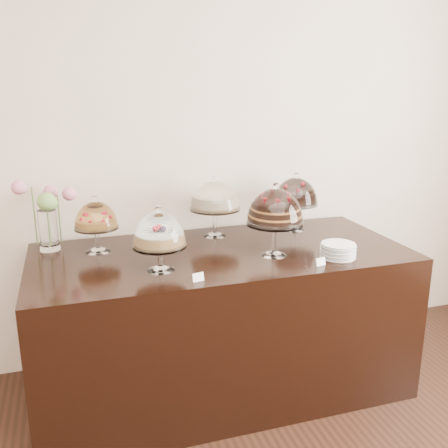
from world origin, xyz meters
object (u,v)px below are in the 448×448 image
object	(u,v)px
plate_stack	(338,251)
cake_stand_cheesecake	(215,198)
cake_stand_fruit_tart	(96,218)
cake_stand_dark_choco	(296,194)
display_counter	(222,320)
cake_stand_sugar_sponge	(159,232)
cake_stand_choco_layer	(275,209)
flower_vase	(47,213)

from	to	relation	value
plate_stack	cake_stand_cheesecake	bearing A→B (deg)	131.50
cake_stand_fruit_tart	cake_stand_dark_choco	bearing A→B (deg)	3.18
display_counter	cake_stand_fruit_tart	distance (m)	0.98
display_counter	cake_stand_dark_choco	size ratio (longest dim) A/B	5.63
cake_stand_cheesecake	cake_stand_dark_choco	xyz separation A→B (m)	(0.56, -0.02, -0.00)
cake_stand_sugar_sponge	plate_stack	distance (m)	1.02
display_counter	plate_stack	bearing A→B (deg)	-27.44
cake_stand_choco_layer	cake_stand_sugar_sponge	bearing A→B (deg)	-176.69
cake_stand_fruit_tart	plate_stack	world-z (taller)	cake_stand_fruit_tart
display_counter	cake_stand_sugar_sponge	distance (m)	0.80
plate_stack	cake_stand_choco_layer	bearing A→B (deg)	155.66
display_counter	plate_stack	xyz separation A→B (m)	(0.60, -0.31, 0.49)
flower_vase	plate_stack	world-z (taller)	flower_vase
cake_stand_sugar_sponge	cake_stand_fruit_tart	world-z (taller)	cake_stand_sugar_sponge
cake_stand_dark_choco	cake_stand_fruit_tart	size ratio (longest dim) A/B	1.16
cake_stand_cheesecake	cake_stand_dark_choco	bearing A→B (deg)	-2.02
cake_stand_sugar_sponge	flower_vase	distance (m)	0.77
flower_vase	cake_stand_fruit_tart	bearing A→B (deg)	-22.00
display_counter	cake_stand_choco_layer	size ratio (longest dim) A/B	5.15
cake_stand_sugar_sponge	cake_stand_choco_layer	bearing A→B (deg)	3.31
cake_stand_sugar_sponge	cake_stand_cheesecake	size ratio (longest dim) A/B	0.90
cake_stand_choco_layer	cake_stand_dark_choco	world-z (taller)	cake_stand_choco_layer
cake_stand_choco_layer	cake_stand_dark_choco	size ratio (longest dim) A/B	1.09
flower_vase	plate_stack	bearing A→B (deg)	-22.08
cake_stand_choco_layer	flower_vase	size ratio (longest dim) A/B	1.00
display_counter	cake_stand_dark_choco	world-z (taller)	cake_stand_dark_choco
cake_stand_sugar_sponge	plate_stack	bearing A→B (deg)	-6.31
display_counter	flower_vase	distance (m)	1.22
cake_stand_cheesecake	cake_stand_sugar_sponge	bearing A→B (deg)	-131.73
cake_stand_choco_layer	cake_stand_cheesecake	world-z (taller)	cake_stand_choco_layer
cake_stand_dark_choco	display_counter	bearing A→B (deg)	-154.67
cake_stand_cheesecake	flower_vase	xyz separation A→B (m)	(-1.02, 0.02, -0.03)
cake_stand_cheesecake	plate_stack	size ratio (longest dim) A/B	2.02
cake_stand_sugar_sponge	cake_stand_dark_choco	xyz separation A→B (m)	(1.01, 0.49, 0.04)
cake_stand_choco_layer	flower_vase	bearing A→B (deg)	158.53
cake_stand_dark_choco	cake_stand_fruit_tart	distance (m)	1.31
cake_stand_sugar_sponge	cake_stand_cheesecake	xyz separation A→B (m)	(0.45, 0.51, 0.04)
cake_stand_dark_choco	flower_vase	size ratio (longest dim) A/B	0.91
cake_stand_choco_layer	cake_stand_cheesecake	size ratio (longest dim) A/B	1.08
cake_stand_fruit_tart	plate_stack	distance (m)	1.41
cake_stand_choco_layer	cake_stand_fruit_tart	size ratio (longest dim) A/B	1.26
display_counter	cake_stand_cheesecake	size ratio (longest dim) A/B	5.57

